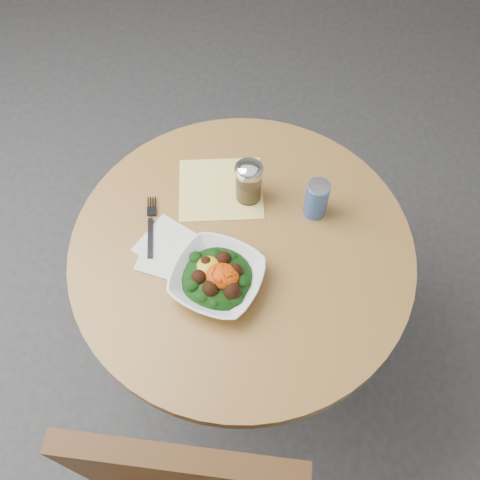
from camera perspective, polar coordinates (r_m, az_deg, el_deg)
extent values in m
plane|color=#303033|center=(2.07, 0.13, -11.16)|extent=(6.00, 6.00, 0.00)
cylinder|color=black|center=(2.06, 0.13, -11.02)|extent=(0.52, 0.52, 0.03)
cylinder|color=black|center=(1.74, 0.15, -7.22)|extent=(0.10, 0.10, 0.71)
cylinder|color=#A77B3C|center=(1.41, 0.18, -1.08)|extent=(0.90, 0.90, 0.04)
cube|color=#4D3115|center=(1.22, -5.49, -23.99)|extent=(0.45, 0.08, 0.53)
cube|color=yellow|center=(1.49, -2.07, 5.48)|extent=(0.28, 0.26, 0.00)
cube|color=silver|center=(1.40, -7.76, -0.42)|extent=(0.18, 0.18, 0.00)
cube|color=silver|center=(1.38, -7.69, -1.53)|extent=(0.15, 0.15, 0.00)
imported|color=white|center=(1.31, -2.44, -4.13)|extent=(0.26, 0.26, 0.05)
ellipsoid|color=black|center=(1.32, -2.44, -4.16)|extent=(0.18, 0.18, 0.06)
ellipsoid|color=gold|center=(1.30, -3.41, -2.80)|extent=(0.06, 0.06, 0.02)
ellipsoid|color=#D34304|center=(1.28, -1.88, -3.83)|extent=(0.08, 0.07, 0.04)
cube|color=black|center=(1.41, -9.55, 0.21)|extent=(0.05, 0.12, 0.00)
cube|color=black|center=(1.47, -9.41, 3.50)|extent=(0.04, 0.07, 0.00)
cylinder|color=silver|center=(1.43, 0.92, 6.02)|extent=(0.07, 0.07, 0.11)
cylinder|color=olive|center=(1.45, 0.91, 5.46)|extent=(0.06, 0.06, 0.06)
cylinder|color=silver|center=(1.38, 0.95, 7.48)|extent=(0.07, 0.07, 0.01)
ellipsoid|color=silver|center=(1.38, 0.96, 7.64)|extent=(0.07, 0.07, 0.03)
cylinder|color=#0D3698|center=(1.41, 8.17, 4.33)|extent=(0.06, 0.06, 0.11)
cylinder|color=silver|center=(1.37, 8.46, 5.73)|extent=(0.06, 0.06, 0.00)
cube|color=silver|center=(1.37, 8.54, 6.03)|extent=(0.01, 0.02, 0.00)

